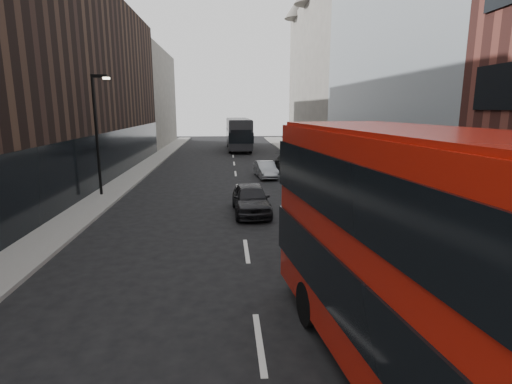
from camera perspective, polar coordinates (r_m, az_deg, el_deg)
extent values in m
cube|color=slate|center=(32.68, 10.38, 2.60)|extent=(3.00, 80.00, 0.15)
cube|color=slate|center=(32.48, -17.16, 2.20)|extent=(2.00, 80.00, 0.15)
cube|color=#989DA2|center=(30.18, 21.02, 20.20)|extent=(5.00, 22.00, 20.00)
cube|color=silver|center=(29.13, 15.63, 4.85)|extent=(0.35, 21.00, 3.80)
cube|color=#5F5954|center=(51.80, 9.80, 15.91)|extent=(5.00, 24.00, 18.00)
cone|color=#5F5954|center=(60.78, 6.17, 25.43)|extent=(4.00, 4.00, 3.00)
cube|color=black|center=(37.83, -21.44, 13.76)|extent=(5.00, 24.00, 14.00)
cube|color=#5F5954|center=(59.22, -15.09, 12.74)|extent=(5.00, 20.00, 13.00)
cylinder|color=black|center=(25.44, -21.80, 7.43)|extent=(0.16, 0.16, 7.00)
cube|color=black|center=(25.33, -21.52, 15.16)|extent=(0.90, 0.15, 0.18)
cube|color=#FFF2CC|center=(25.21, -20.60, 14.97)|extent=(0.35, 0.22, 0.12)
cube|color=#9A1409|center=(6.91, 28.74, -12.19)|extent=(4.19, 12.31, 4.39)
cube|color=black|center=(7.22, 28.15, -17.39)|extent=(4.32, 12.37, 1.21)
cube|color=black|center=(6.56, 29.75, -2.91)|extent=(4.32, 12.37, 1.21)
cube|color=black|center=(12.06, 9.92, -3.62)|extent=(2.32, 0.36, 1.54)
cube|color=#9A1409|center=(6.40, 30.74, 6.43)|extent=(4.02, 11.82, 0.12)
cylinder|color=black|center=(10.29, 7.55, -15.56)|extent=(0.46, 1.13, 1.10)
cylinder|color=black|center=(11.26, 19.76, -13.69)|extent=(0.46, 1.13, 1.10)
cube|color=black|center=(51.22, -2.53, 8.43)|extent=(3.00, 12.09, 3.39)
cube|color=black|center=(51.24, -2.53, 8.18)|extent=(3.12, 12.14, 1.20)
cube|color=black|center=(45.20, -2.12, 7.89)|extent=(2.33, 0.13, 1.53)
cube|color=black|center=(57.25, -2.84, 8.74)|extent=(2.33, 0.13, 1.53)
cube|color=black|center=(51.15, -2.55, 10.36)|extent=(2.88, 11.60, 0.12)
cylinder|color=black|center=(55.13, -3.99, 7.01)|extent=(0.35, 1.10, 1.09)
cylinder|color=black|center=(55.25, -1.45, 7.04)|extent=(0.35, 1.10, 1.09)
cylinder|color=black|center=(47.47, -3.74, 6.21)|extent=(0.35, 1.10, 1.09)
cylinder|color=black|center=(47.60, -0.80, 6.25)|extent=(0.35, 1.10, 1.09)
imported|color=black|center=(20.25, -0.74, -0.96)|extent=(1.95, 4.51, 1.52)
imported|color=gray|center=(30.72, 1.38, 3.24)|extent=(1.72, 3.91, 1.25)
imported|color=black|center=(33.26, 4.80, 4.09)|extent=(2.16, 5.20, 1.50)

